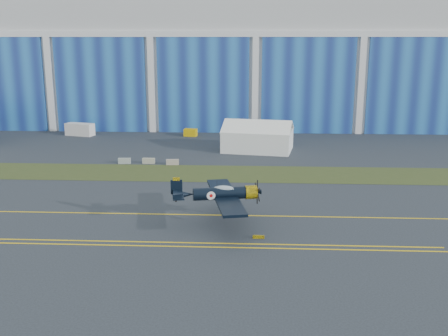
{
  "coord_description": "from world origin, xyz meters",
  "views": [
    {
      "loc": [
        21.01,
        -61.99,
        19.82
      ],
      "look_at": [
        17.83,
        1.09,
        4.08
      ],
      "focal_mm": 42.0,
      "sensor_mm": 36.0,
      "label": 1
    }
  ],
  "objects_px": {
    "shipping_container": "(80,129)",
    "tug": "(191,132)",
    "warbird": "(220,193)",
    "tent": "(258,135)"
  },
  "relations": [
    {
      "from": "warbird",
      "to": "tent",
      "type": "xyz_separation_m",
      "value": [
        4.6,
        38.99,
        -0.66
      ]
    },
    {
      "from": "shipping_container",
      "to": "tug",
      "type": "relative_size",
      "value": 2.25
    },
    {
      "from": "shipping_container",
      "to": "tug",
      "type": "distance_m",
      "value": 23.14
    },
    {
      "from": "warbird",
      "to": "tug",
      "type": "bearing_deg",
      "value": 88.64
    },
    {
      "from": "tent",
      "to": "tug",
      "type": "bearing_deg",
      "value": 145.14
    },
    {
      "from": "warbird",
      "to": "shipping_container",
      "type": "relative_size",
      "value": 2.59
    },
    {
      "from": "warbird",
      "to": "tug",
      "type": "xyz_separation_m",
      "value": [
        -9.14,
        52.43,
        -2.73
      ]
    },
    {
      "from": "tug",
      "to": "warbird",
      "type": "bearing_deg",
      "value": -70.77
    },
    {
      "from": "tent",
      "to": "warbird",
      "type": "bearing_deg",
      "value": -87.24
    },
    {
      "from": "shipping_container",
      "to": "tug",
      "type": "xyz_separation_m",
      "value": [
        23.13,
        0.39,
        -0.51
      ]
    }
  ]
}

